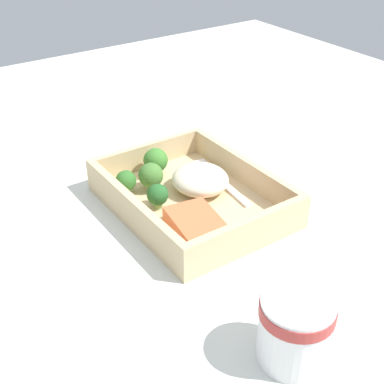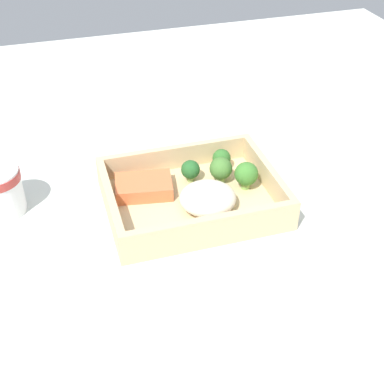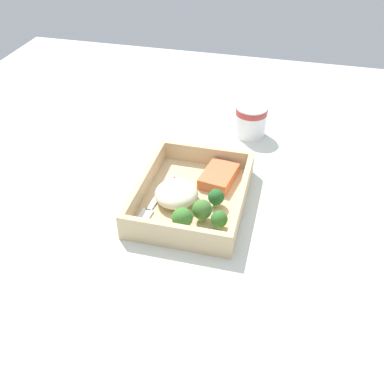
% 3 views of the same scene
% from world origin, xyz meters
% --- Properties ---
extents(ground_plane, '(1.60, 1.60, 0.02)m').
position_xyz_m(ground_plane, '(0.00, 0.00, -0.01)').
color(ground_plane, silver).
extents(takeout_tray, '(0.27, 0.21, 0.01)m').
position_xyz_m(takeout_tray, '(0.00, 0.00, 0.01)').
color(takeout_tray, '#D3B686').
rests_on(takeout_tray, ground_plane).
extents(tray_rim, '(0.27, 0.21, 0.04)m').
position_xyz_m(tray_rim, '(0.00, 0.00, 0.03)').
color(tray_rim, '#D3B686').
rests_on(tray_rim, takeout_tray).
extents(salmon_fillet, '(0.10, 0.08, 0.02)m').
position_xyz_m(salmon_fillet, '(-0.07, 0.04, 0.02)').
color(salmon_fillet, '#E16E40').
rests_on(salmon_fillet, takeout_tray).
extents(mashed_potatoes, '(0.09, 0.09, 0.04)m').
position_xyz_m(mashed_potatoes, '(0.02, -0.03, 0.03)').
color(mashed_potatoes, beige).
rests_on(mashed_potatoes, takeout_tray).
extents(broccoli_floret_1, '(0.04, 0.04, 0.05)m').
position_xyz_m(broccoli_floret_1, '(0.06, 0.03, 0.04)').
color(broccoli_floret_1, '#88AD5B').
rests_on(broccoli_floret_1, takeout_tray).
extents(broccoli_floret_2, '(0.04, 0.04, 0.05)m').
position_xyz_m(broccoli_floret_2, '(0.09, 0.01, 0.04)').
color(broccoli_floret_2, '#78A34F').
rests_on(broccoli_floret_2, takeout_tray).
extents(broccoli_floret_3, '(0.03, 0.03, 0.04)m').
position_xyz_m(broccoli_floret_3, '(0.01, 0.05, 0.03)').
color(broccoli_floret_3, '#799851').
rests_on(broccoli_floret_3, takeout_tray).
extents(broccoli_floret_4, '(0.03, 0.03, 0.04)m').
position_xyz_m(broccoli_floret_4, '(0.07, 0.07, 0.03)').
color(broccoli_floret_4, '#76A55A').
rests_on(broccoli_floret_4, takeout_tray).
extents(fork, '(0.16, 0.03, 0.00)m').
position_xyz_m(fork, '(0.03, -0.07, 0.01)').
color(fork, white).
rests_on(fork, takeout_tray).
extents(paper_cup, '(0.08, 0.08, 0.08)m').
position_xyz_m(paper_cup, '(-0.29, 0.07, 0.04)').
color(paper_cup, white).
rests_on(paper_cup, ground_plane).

